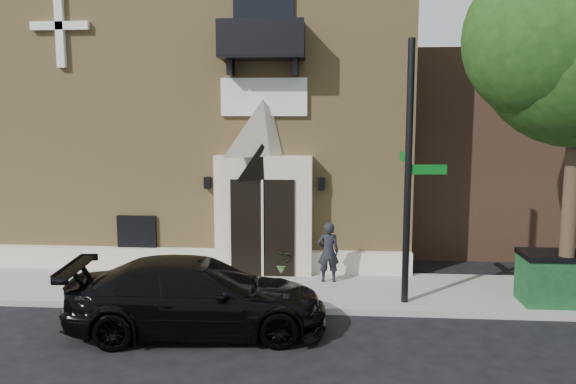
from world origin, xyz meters
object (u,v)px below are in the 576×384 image
object	(u,v)px
dumpster	(561,278)
pedestrian_near	(328,252)
street_sign	(409,173)
black_sedan	(198,296)

from	to	relation	value
dumpster	pedestrian_near	distance (m)	5.46
street_sign	black_sedan	bearing A→B (deg)	-162.39
dumpster	street_sign	bearing A→B (deg)	-177.85
black_sedan	dumpster	xyz separation A→B (m)	(7.93, 1.96, -0.01)
dumpster	pedestrian_near	size ratio (longest dim) A/B	1.17
black_sedan	street_sign	world-z (taller)	street_sign
pedestrian_near	street_sign	bearing A→B (deg)	132.25
black_sedan	dumpster	bearing A→B (deg)	-82.20
street_sign	dumpster	size ratio (longest dim) A/B	3.27
street_sign	pedestrian_near	bearing A→B (deg)	136.20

